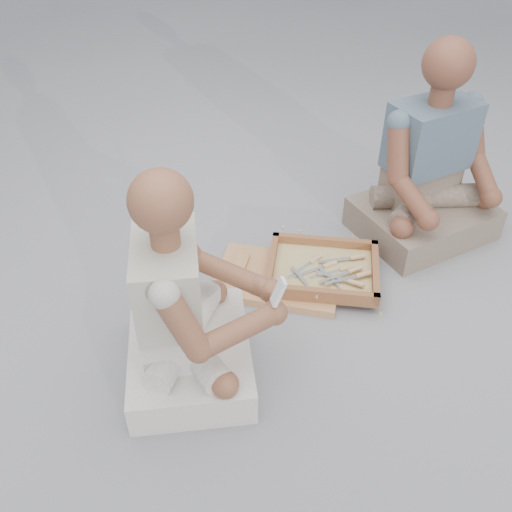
{
  "coord_description": "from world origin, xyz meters",
  "views": [
    {
      "loc": [
        -0.04,
        -1.55,
        1.71
      ],
      "look_at": [
        -0.1,
        0.21,
        0.3
      ],
      "focal_mm": 40.0,
      "sensor_mm": 36.0,
      "label": 1
    }
  ],
  "objects_px": {
    "tool_tray": "(323,270)",
    "craftsman": "(185,313)",
    "companion": "(429,175)",
    "carved_panel": "(278,278)"
  },
  "relations": [
    {
      "from": "companion",
      "to": "craftsman",
      "type": "bearing_deg",
      "value": 11.94
    },
    {
      "from": "craftsman",
      "to": "companion",
      "type": "relative_size",
      "value": 0.91
    },
    {
      "from": "carved_panel",
      "to": "tool_tray",
      "type": "height_order",
      "value": "tool_tray"
    },
    {
      "from": "craftsman",
      "to": "companion",
      "type": "height_order",
      "value": "companion"
    },
    {
      "from": "carved_panel",
      "to": "craftsman",
      "type": "relative_size",
      "value": 0.64
    },
    {
      "from": "companion",
      "to": "tool_tray",
      "type": "bearing_deg",
      "value": 8.31
    },
    {
      "from": "tool_tray",
      "to": "craftsman",
      "type": "height_order",
      "value": "craftsman"
    },
    {
      "from": "tool_tray",
      "to": "craftsman",
      "type": "relative_size",
      "value": 0.61
    },
    {
      "from": "tool_tray",
      "to": "companion",
      "type": "relative_size",
      "value": 0.56
    },
    {
      "from": "carved_panel",
      "to": "companion",
      "type": "bearing_deg",
      "value": 30.61
    }
  ]
}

